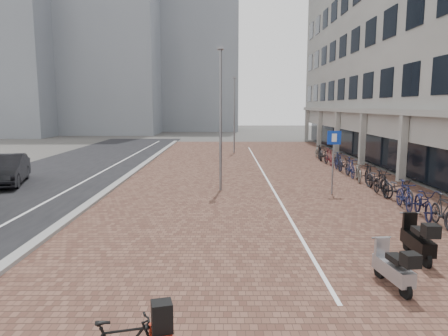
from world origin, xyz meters
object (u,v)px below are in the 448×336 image
Objects in this scene: scooter_front at (393,266)px; scooter_mid at (418,239)px; car_dark at (6,170)px; parking_sign at (333,151)px.

scooter_mid reaches higher than scooter_front.
scooter_front is (13.95, -11.41, -0.24)m from car_dark.
scooter_mid is at bearing -49.42° from car_dark.
scooter_mid is 0.58× the size of parking_sign.
parking_sign is at bearing -25.34° from car_dark.
scooter_mid is (15.21, -9.78, -0.18)m from car_dark.
scooter_mid is 7.61m from parking_sign.
car_dark is 1.61× the size of parking_sign.
parking_sign is (-0.17, 7.49, 1.32)m from scooter_mid.
parking_sign reaches higher than car_dark.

